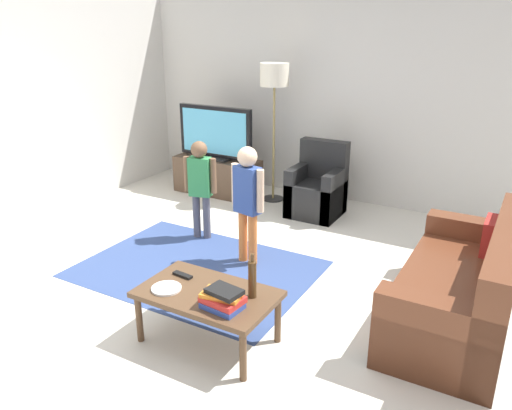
% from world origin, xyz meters
% --- Properties ---
extents(ground, '(7.80, 7.80, 0.00)m').
position_xyz_m(ground, '(0.00, 0.00, 0.00)').
color(ground, beige).
extents(wall_back, '(6.00, 0.12, 2.70)m').
position_xyz_m(wall_back, '(0.00, 3.00, 1.35)').
color(wall_back, silver).
rests_on(wall_back, ground).
extents(area_rug, '(2.20, 1.60, 0.01)m').
position_xyz_m(area_rug, '(-0.48, 0.29, 0.00)').
color(area_rug, '#33477A').
rests_on(area_rug, ground).
extents(tv_stand, '(1.20, 0.44, 0.50)m').
position_xyz_m(tv_stand, '(-1.58, 2.30, 0.24)').
color(tv_stand, '#4C3828').
rests_on(tv_stand, ground).
extents(tv, '(1.10, 0.28, 0.71)m').
position_xyz_m(tv, '(-1.58, 2.28, 0.85)').
color(tv, black).
rests_on(tv, tv_stand).
extents(couch, '(0.80, 1.80, 0.86)m').
position_xyz_m(couch, '(1.90, 0.56, 0.29)').
color(couch, brown).
rests_on(couch, ground).
extents(armchair, '(0.60, 0.60, 0.90)m').
position_xyz_m(armchair, '(-0.07, 2.26, 0.30)').
color(armchair, black).
rests_on(armchair, ground).
extents(floor_lamp, '(0.36, 0.36, 1.78)m').
position_xyz_m(floor_lamp, '(-0.79, 2.45, 1.54)').
color(floor_lamp, '#262626').
rests_on(floor_lamp, ground).
extents(child_near_tv, '(0.36, 0.18, 1.09)m').
position_xyz_m(child_near_tv, '(-0.88, 0.94, 0.65)').
color(child_near_tv, '#4C4C59').
rests_on(child_near_tv, ground).
extents(child_center, '(0.39, 0.19, 1.18)m').
position_xyz_m(child_center, '(-0.13, 0.66, 0.71)').
color(child_center, orange).
rests_on(child_center, ground).
extents(coffee_table, '(1.00, 0.60, 0.42)m').
position_xyz_m(coffee_table, '(0.29, -0.62, 0.37)').
color(coffee_table, '#513823').
rests_on(coffee_table, ground).
extents(book_stack, '(0.30, 0.23, 0.14)m').
position_xyz_m(book_stack, '(0.50, -0.74, 0.49)').
color(book_stack, '#334CA5').
rests_on(book_stack, coffee_table).
extents(bottle, '(0.06, 0.06, 0.34)m').
position_xyz_m(bottle, '(0.61, -0.52, 0.56)').
color(bottle, '#4C3319').
rests_on(bottle, coffee_table).
extents(tv_remote, '(0.17, 0.06, 0.02)m').
position_xyz_m(tv_remote, '(-0.01, -0.52, 0.43)').
color(tv_remote, black).
rests_on(tv_remote, coffee_table).
extents(plate, '(0.22, 0.22, 0.02)m').
position_xyz_m(plate, '(0.01, -0.74, 0.43)').
color(plate, white).
rests_on(plate, coffee_table).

